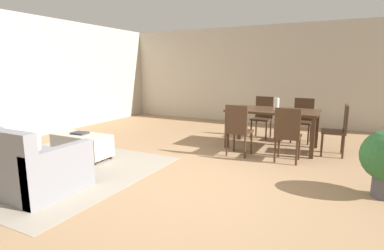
# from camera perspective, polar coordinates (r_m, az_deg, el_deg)

# --- Properties ---
(ground_plane) EXTENTS (10.80, 10.80, 0.00)m
(ground_plane) POSITION_cam_1_polar(r_m,az_deg,el_deg) (4.17, -0.30, -10.96)
(ground_plane) COLOR #9E7A56
(wall_back) EXTENTS (9.00, 0.12, 2.70)m
(wall_back) POSITION_cam_1_polar(r_m,az_deg,el_deg) (8.63, 15.29, 9.07)
(wall_back) COLOR #BCB2A0
(wall_back) RESTS_ON ground_plane
(wall_left) EXTENTS (0.12, 11.00, 2.70)m
(wall_left) POSITION_cam_1_polar(r_m,az_deg,el_deg) (7.42, -31.15, 7.71)
(wall_left) COLOR #BCB2A0
(wall_left) RESTS_ON ground_plane
(area_rug) EXTENTS (3.00, 2.80, 0.01)m
(area_rug) POSITION_cam_1_polar(r_m,az_deg,el_deg) (5.20, -24.96, -7.54)
(area_rug) COLOR gray
(area_rug) RESTS_ON ground_plane
(couch) EXTENTS (2.07, 0.95, 0.86)m
(couch) POSITION_cam_1_polar(r_m,az_deg,el_deg) (4.74, -31.61, -6.23)
(couch) COLOR gray
(couch) RESTS_ON ground_plane
(ottoman_table) EXTENTS (1.03, 0.46, 0.43)m
(ottoman_table) POSITION_cam_1_polar(r_m,az_deg,el_deg) (5.53, -20.15, -3.54)
(ottoman_table) COLOR #B7AD9E
(ottoman_table) RESTS_ON ground_plane
(dining_table) EXTENTS (1.68, 0.93, 0.76)m
(dining_table) POSITION_cam_1_polar(r_m,az_deg,el_deg) (6.00, 15.07, 1.99)
(dining_table) COLOR #422B1C
(dining_table) RESTS_ON ground_plane
(dining_chair_near_left) EXTENTS (0.42, 0.42, 0.92)m
(dining_chair_near_left) POSITION_cam_1_polar(r_m,az_deg,el_deg) (5.34, 8.73, -0.44)
(dining_chair_near_left) COLOR #422B1C
(dining_chair_near_left) RESTS_ON ground_plane
(dining_chair_near_right) EXTENTS (0.41, 0.41, 0.92)m
(dining_chair_near_right) POSITION_cam_1_polar(r_m,az_deg,el_deg) (5.14, 17.71, -1.26)
(dining_chair_near_right) COLOR #422B1C
(dining_chair_near_right) RESTS_ON ground_plane
(dining_chair_far_left) EXTENTS (0.43, 0.43, 0.92)m
(dining_chair_far_left) POSITION_cam_1_polar(r_m,az_deg,el_deg) (6.92, 13.30, 1.93)
(dining_chair_far_left) COLOR #422B1C
(dining_chair_far_left) RESTS_ON ground_plane
(dining_chair_far_right) EXTENTS (0.42, 0.42, 0.92)m
(dining_chair_far_right) POSITION_cam_1_polar(r_m,az_deg,el_deg) (6.77, 20.30, 1.36)
(dining_chair_far_right) COLOR #422B1C
(dining_chair_far_right) RESTS_ON ground_plane
(dining_chair_head_east) EXTENTS (0.42, 0.42, 0.92)m
(dining_chair_head_east) POSITION_cam_1_polar(r_m,az_deg,el_deg) (5.90, 26.14, -0.36)
(dining_chair_head_east) COLOR #422B1C
(dining_chair_head_east) RESTS_ON ground_plane
(vase_centerpiece) EXTENTS (0.10, 0.10, 0.23)m
(vase_centerpiece) POSITION_cam_1_polar(r_m,az_deg,el_deg) (5.97, 15.76, 3.88)
(vase_centerpiece) COLOR silver
(vase_centerpiece) RESTS_ON dining_table
(book_on_ottoman) EXTENTS (0.28, 0.22, 0.03)m
(book_on_ottoman) POSITION_cam_1_polar(r_m,az_deg,el_deg) (5.53, -20.54, -1.44)
(book_on_ottoman) COLOR #333338
(book_on_ottoman) RESTS_ON ottoman_table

